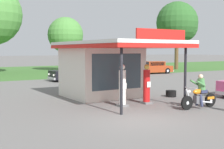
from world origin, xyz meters
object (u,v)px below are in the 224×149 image
at_px(parked_car_back_row_centre_right, 152,68).
at_px(spare_tire_stack, 171,94).
at_px(motorcycle_with_rider, 200,94).
at_px(gas_pump_offside, 147,86).
at_px(gas_pump_nearside, 122,87).
at_px(parked_car_back_row_centre, 77,73).

xyz_separation_m(parked_car_back_row_centre_right, spare_tire_stack, (-10.42, -14.68, -0.48)).
bearing_deg(parked_car_back_row_centre_right, motorcycle_with_rider, -123.06).
bearing_deg(gas_pump_offside, parked_car_back_row_centre_right, 50.37).
height_order(gas_pump_offside, parked_car_back_row_centre_right, gas_pump_offside).
bearing_deg(gas_pump_offside, motorcycle_with_rider, -59.94).
bearing_deg(spare_tire_stack, parked_car_back_row_centre_right, 54.64).
distance_m(gas_pump_nearside, parked_car_back_row_centre_right, 21.45).
bearing_deg(parked_car_back_row_centre, parked_car_back_row_centre_right, 14.71).
bearing_deg(parked_car_back_row_centre, motorcycle_with_rider, -93.54).
relative_size(gas_pump_offside, parked_car_back_row_centre_right, 0.38).
bearing_deg(spare_tire_stack, gas_pump_nearside, -164.98).
relative_size(motorcycle_with_rider, parked_car_back_row_centre_right, 0.41).
relative_size(gas_pump_nearside, parked_car_back_row_centre, 0.41).
height_order(motorcycle_with_rider, parked_car_back_row_centre_right, motorcycle_with_rider).
xyz_separation_m(gas_pump_nearside, gas_pump_offside, (1.46, -0.00, -0.02)).
distance_m(motorcycle_with_rider, parked_car_back_row_centre, 15.25).
xyz_separation_m(gas_pump_offside, spare_tire_stack, (2.65, 1.10, -0.72)).
bearing_deg(spare_tire_stack, parked_car_back_row_centre, 91.90).
xyz_separation_m(gas_pump_nearside, spare_tire_stack, (4.11, 1.10, -0.74)).
bearing_deg(parked_car_back_row_centre_right, spare_tire_stack, -125.36).
xyz_separation_m(gas_pump_nearside, parked_car_back_row_centre, (3.72, 12.94, -0.25)).
relative_size(gas_pump_nearside, parked_car_back_row_centre_right, 0.38).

